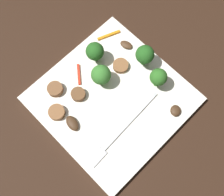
# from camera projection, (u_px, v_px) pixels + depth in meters

# --- Properties ---
(ground_plane) EXTENTS (1.40, 1.40, 0.00)m
(ground_plane) POSITION_uv_depth(u_px,v_px,m) (112.00, 100.00, 0.56)
(ground_plane) COLOR black
(plate) EXTENTS (0.26, 0.26, 0.01)m
(plate) POSITION_uv_depth(u_px,v_px,m) (112.00, 99.00, 0.55)
(plate) COLOR white
(plate) RESTS_ON ground_plane
(fork) EXTENTS (0.18, 0.02, 0.00)m
(fork) POSITION_uv_depth(u_px,v_px,m) (119.00, 133.00, 0.52)
(fork) COLOR silver
(fork) RESTS_ON plate
(broccoli_floret_0) EXTENTS (0.03, 0.03, 0.05)m
(broccoli_floret_0) POSITION_uv_depth(u_px,v_px,m) (95.00, 52.00, 0.54)
(broccoli_floret_0) COLOR #296420
(broccoli_floret_0) RESTS_ON plate
(broccoli_floret_1) EXTENTS (0.04, 0.04, 0.05)m
(broccoli_floret_1) POSITION_uv_depth(u_px,v_px,m) (145.00, 55.00, 0.53)
(broccoli_floret_1) COLOR #296420
(broccoli_floret_1) RESTS_ON plate
(broccoli_floret_2) EXTENTS (0.04, 0.04, 0.05)m
(broccoli_floret_2) POSITION_uv_depth(u_px,v_px,m) (101.00, 75.00, 0.52)
(broccoli_floret_2) COLOR #408630
(broccoli_floret_2) RESTS_ON plate
(broccoli_floret_3) EXTENTS (0.03, 0.03, 0.05)m
(broccoli_floret_3) POSITION_uv_depth(u_px,v_px,m) (158.00, 77.00, 0.52)
(broccoli_floret_3) COLOR #347525
(broccoli_floret_3) RESTS_ON plate
(sausage_slice_0) EXTENTS (0.03, 0.03, 0.01)m
(sausage_slice_0) POSITION_uv_depth(u_px,v_px,m) (55.00, 89.00, 0.54)
(sausage_slice_0) COLOR brown
(sausage_slice_0) RESTS_ON plate
(sausage_slice_1) EXTENTS (0.03, 0.03, 0.01)m
(sausage_slice_1) POSITION_uv_depth(u_px,v_px,m) (57.00, 112.00, 0.53)
(sausage_slice_1) COLOR brown
(sausage_slice_1) RESTS_ON plate
(sausage_slice_2) EXTENTS (0.04, 0.04, 0.01)m
(sausage_slice_2) POSITION_uv_depth(u_px,v_px,m) (121.00, 66.00, 0.56)
(sausage_slice_2) COLOR brown
(sausage_slice_2) RESTS_ON plate
(sausage_slice_3) EXTENTS (0.03, 0.03, 0.01)m
(sausage_slice_3) POSITION_uv_depth(u_px,v_px,m) (78.00, 94.00, 0.54)
(sausage_slice_3) COLOR brown
(sausage_slice_3) RESTS_ON plate
(mushroom_0) EXTENTS (0.02, 0.03, 0.01)m
(mushroom_0) POSITION_uv_depth(u_px,v_px,m) (72.00, 123.00, 0.52)
(mushroom_0) COLOR #422B19
(mushroom_0) RESTS_ON plate
(mushroom_1) EXTENTS (0.02, 0.03, 0.01)m
(mushroom_1) POSITION_uv_depth(u_px,v_px,m) (126.00, 45.00, 0.57)
(mushroom_1) COLOR #4C331E
(mushroom_1) RESTS_ON plate
(mushroom_2) EXTENTS (0.03, 0.03, 0.01)m
(mushroom_2) POSITION_uv_depth(u_px,v_px,m) (176.00, 111.00, 0.53)
(mushroom_2) COLOR #422B19
(mushroom_2) RESTS_ON plate
(pepper_strip_0) EXTENTS (0.05, 0.02, 0.00)m
(pepper_strip_0) POSITION_uv_depth(u_px,v_px,m) (109.00, 35.00, 0.58)
(pepper_strip_0) COLOR orange
(pepper_strip_0) RESTS_ON plate
(pepper_strip_1) EXTENTS (0.03, 0.04, 0.00)m
(pepper_strip_1) POSITION_uv_depth(u_px,v_px,m) (79.00, 74.00, 0.56)
(pepper_strip_1) COLOR red
(pepper_strip_1) RESTS_ON plate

